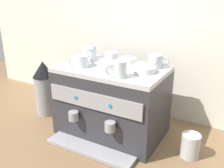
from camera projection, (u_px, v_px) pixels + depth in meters
The scene contains 14 objects.
ground_plane at pixel (112, 131), 1.59m from camera, with size 4.00×4.00×0.00m, color brown.
tiled_backsplash_wall at pixel (139, 49), 1.73m from camera, with size 2.80×0.03×0.91m, color silver.
espresso_machine at pixel (112, 101), 1.51m from camera, with size 0.61×0.50×0.42m.
ceramic_cup_0 at pixel (111, 57), 1.53m from camera, with size 0.08×0.11×0.06m.
ceramic_cup_1 at pixel (81, 61), 1.43m from camera, with size 0.12×0.09×0.07m.
ceramic_cup_2 at pixel (88, 55), 1.54m from camera, with size 0.10×0.09×0.08m.
ceramic_cup_3 at pixel (119, 69), 1.26m from camera, with size 0.10×0.09×0.08m.
ceramic_cup_4 at pixel (91, 52), 1.62m from camera, with size 0.11×0.07×0.08m.
ceramic_cup_5 at pixel (156, 61), 1.42m from camera, with size 0.12×0.08×0.07m.
ceramic_bowl_0 at pixel (108, 65), 1.43m from camera, with size 0.12×0.12×0.03m.
ceramic_bowl_1 at pixel (144, 69), 1.35m from camera, with size 0.13×0.13×0.03m.
ceramic_bowl_2 at pixel (128, 61), 1.48m from camera, with size 0.10×0.10×0.04m.
coffee_grinder at pixel (45, 88), 1.75m from camera, with size 0.15×0.15×0.38m.
milk_pitcher at pixel (190, 146), 1.32m from camera, with size 0.10×0.10×0.13m, color #B7B7BC.
Camera 1 is at (0.68, -1.20, 0.83)m, focal length 40.55 mm.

